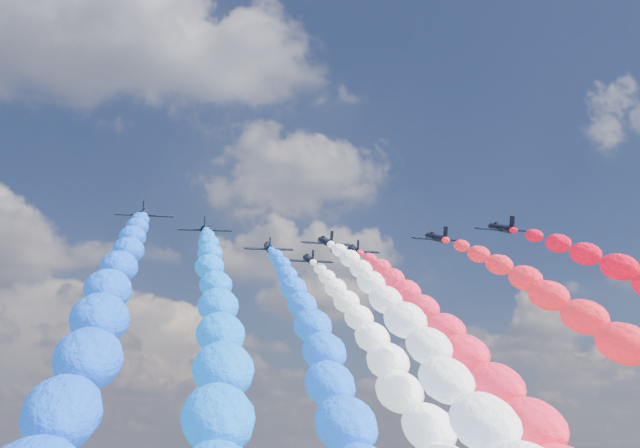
{
  "coord_description": "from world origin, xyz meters",
  "views": [
    {
      "loc": [
        -21.79,
        -122.56,
        61.78
      ],
      "look_at": [
        0.0,
        4.0,
        98.13
      ],
      "focal_mm": 45.78,
      "sensor_mm": 36.0,
      "label": 1
    }
  ],
  "objects": [
    {
      "name": "jet_0",
      "position": [
        -27.74,
        -4.21,
        96.13
      ],
      "size": [
        8.52,
        11.55,
        6.05
      ],
      "primitive_type": null,
      "rotation": [
        0.33,
        0.0,
        -0.01
      ],
      "color": "black"
    },
    {
      "name": "trail_0",
      "position": [
        -27.74,
        -54.78,
        71.13
      ],
      "size": [
        5.63,
        97.73,
        52.51
      ],
      "primitive_type": null,
      "color": "blue"
    },
    {
      "name": "jet_1",
      "position": [
        -18.6,
        2.49,
        96.13
      ],
      "size": [
        9.14,
        11.99,
        6.05
      ],
      "primitive_type": null,
      "rotation": [
        0.33,
        0.0,
        -0.07
      ],
      "color": "black"
    },
    {
      "name": "trail_1",
      "position": [
        -18.6,
        -48.07,
        71.13
      ],
      "size": [
        5.63,
        97.73,
        52.51
      ],
      "primitive_type": null,
      "color": "blue"
    },
    {
      "name": "jet_2",
      "position": [
        -7.45,
        13.09,
        96.13
      ],
      "size": [
        8.93,
        11.84,
        6.05
      ],
      "primitive_type": null,
      "rotation": [
        0.33,
        0.0,
        -0.05
      ],
      "color": "black"
    },
    {
      "name": "trail_2",
      "position": [
        -7.45,
        -37.48,
        71.13
      ],
      "size": [
        5.63,
        97.73,
        52.51
      ],
      "primitive_type": null,
      "color": "blue"
    },
    {
      "name": "jet_3",
      "position": [
        1.67,
        7.67,
        96.13
      ],
      "size": [
        9.03,
        11.91,
        6.05
      ],
      "primitive_type": null,
      "rotation": [
        0.33,
        0.0,
        0.06
      ],
      "color": "black"
    },
    {
      "name": "trail_3",
      "position": [
        1.67,
        -42.89,
        71.13
      ],
      "size": [
        5.63,
        97.73,
        52.51
      ],
      "primitive_type": null,
      "color": "white"
    },
    {
      "name": "jet_4",
      "position": [
        0.9,
        20.9,
        96.13
      ],
      "size": [
        8.53,
        11.55,
        6.05
      ],
      "primitive_type": null,
      "rotation": [
        0.33,
        0.0,
        0.01
      ],
      "color": "black"
    },
    {
      "name": "trail_4",
      "position": [
        0.9,
        -29.66,
        71.13
      ],
      "size": [
        5.63,
        97.73,
        52.51
      ],
      "primitive_type": null,
      "color": "white"
    },
    {
      "name": "jet_5",
      "position": [
        7.56,
        12.52,
        96.13
      ],
      "size": [
        9.03,
        11.91,
        6.05
      ],
      "primitive_type": null,
      "rotation": [
        0.33,
        0.0,
        -0.06
      ],
      "color": "black"
    },
    {
      "name": "trail_5",
      "position": [
        7.56,
        -38.04,
        71.13
      ],
      "size": [
        5.63,
        97.73,
        52.51
      ],
      "primitive_type": null,
      "color": "#F91F3E"
    },
    {
      "name": "jet_6",
      "position": [
        19.14,
        1.9,
        96.13
      ],
      "size": [
        8.95,
        11.86,
        6.05
      ],
      "primitive_type": null,
      "rotation": [
        0.33,
        0.0,
        0.05
      ],
      "color": "black"
    },
    {
      "name": "trail_6",
      "position": [
        19.14,
        -48.66,
        71.13
      ],
      "size": [
        5.63,
        97.73,
        52.51
      ],
      "primitive_type": null,
      "color": "red"
    },
    {
      "name": "jet_7",
      "position": [
        27.41,
        -5.53,
        96.13
      ],
      "size": [
        8.68,
        11.66,
        6.05
      ],
      "primitive_type": null,
      "rotation": [
        0.33,
        0.0,
        0.02
      ],
      "color": "black"
    }
  ]
}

